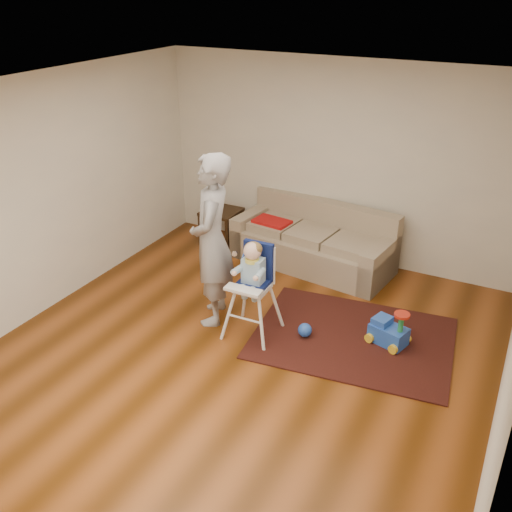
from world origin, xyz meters
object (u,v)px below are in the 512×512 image
at_px(side_table, 222,226).
at_px(toy_ball, 305,330).
at_px(sofa, 312,237).
at_px(high_chair, 253,291).
at_px(adult, 212,241).
at_px(ride_on_toy, 389,326).

bearing_deg(side_table, toy_ball, -39.79).
height_order(sofa, side_table, sofa).
bearing_deg(side_table, high_chair, -51.44).
bearing_deg(adult, high_chair, 57.72).
bearing_deg(ride_on_toy, sofa, 153.31).
bearing_deg(high_chair, sofa, 90.11).
height_order(high_chair, adult, adult).
distance_m(ride_on_toy, adult, 2.12).
relative_size(sofa, adult, 1.15).
xyz_separation_m(ride_on_toy, adult, (-1.94, -0.40, 0.75)).
xyz_separation_m(side_table, toy_ball, (2.08, -1.73, -0.16)).
relative_size(sofa, toy_ball, 14.56).
bearing_deg(toy_ball, high_chair, -161.56).
distance_m(toy_ball, adult, 1.42).
height_order(ride_on_toy, toy_ball, ride_on_toy).
height_order(side_table, ride_on_toy, side_table).
relative_size(sofa, ride_on_toy, 5.31).
distance_m(high_chair, adult, 0.71).
bearing_deg(high_chair, adult, 169.63).
bearing_deg(adult, ride_on_toy, 78.12).
xyz_separation_m(sofa, adult, (-0.49, -1.76, 0.57)).
distance_m(side_table, ride_on_toy, 3.25).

